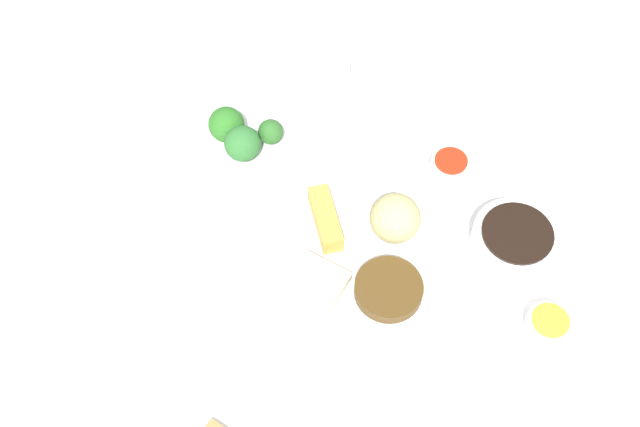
% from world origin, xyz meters
% --- Properties ---
extents(tabletop, '(2.20, 2.20, 0.02)m').
position_xyz_m(tabletop, '(0.00, 0.00, 0.01)').
color(tabletop, white).
rests_on(tabletop, ground).
extents(main_plate, '(0.25, 0.25, 0.02)m').
position_xyz_m(main_plate, '(0.00, 0.01, 0.03)').
color(main_plate, white).
rests_on(main_plate, tabletop).
extents(rice_scoop, '(0.07, 0.07, 0.07)m').
position_xyz_m(rice_scoop, '(0.05, 0.06, 0.07)').
color(rice_scoop, tan).
rests_on(rice_scoop, main_plate).
extents(spring_roll, '(0.06, 0.09, 0.03)m').
position_xyz_m(spring_roll, '(-0.04, 0.05, 0.05)').
color(spring_roll, gold).
rests_on(spring_roll, main_plate).
extents(crab_rangoon_wonton, '(0.09, 0.08, 0.01)m').
position_xyz_m(crab_rangoon_wonton, '(-0.04, -0.04, 0.04)').
color(crab_rangoon_wonton, beige).
rests_on(crab_rangoon_wonton, main_plate).
extents(stir_fry_heap, '(0.09, 0.09, 0.02)m').
position_xyz_m(stir_fry_heap, '(0.05, -0.03, 0.05)').
color(stir_fry_heap, '#4F3615').
rests_on(stir_fry_heap, main_plate).
extents(broccoli_plate, '(0.20, 0.20, 0.01)m').
position_xyz_m(broccoli_plate, '(-0.18, 0.16, 0.03)').
color(broccoli_plate, white).
rests_on(broccoli_plate, tabletop).
extents(broccoli_floret_0, '(0.04, 0.04, 0.04)m').
position_xyz_m(broccoli_floret_0, '(-0.15, 0.18, 0.05)').
color(broccoli_floret_0, '#2E6528').
rests_on(broccoli_floret_0, broccoli_plate).
extents(broccoli_floret_1, '(0.05, 0.05, 0.05)m').
position_xyz_m(broccoli_floret_1, '(-0.22, 0.18, 0.06)').
color(broccoli_floret_1, '#2D6F24').
rests_on(broccoli_floret_1, broccoli_plate).
extents(broccoli_floret_2, '(0.05, 0.05, 0.05)m').
position_xyz_m(broccoli_floret_2, '(-0.18, 0.15, 0.06)').
color(broccoli_floret_2, '#306F30').
rests_on(broccoli_floret_2, broccoli_plate).
extents(soy_sauce_bowl, '(0.12, 0.12, 0.04)m').
position_xyz_m(soy_sauce_bowl, '(0.21, 0.08, 0.04)').
color(soy_sauce_bowl, white).
rests_on(soy_sauce_bowl, tabletop).
extents(soy_sauce_bowl_liquid, '(0.10, 0.10, 0.00)m').
position_xyz_m(soy_sauce_bowl_liquid, '(0.21, 0.08, 0.06)').
color(soy_sauce_bowl_liquid, black).
rests_on(soy_sauce_bowl_liquid, soy_sauce_bowl).
extents(sauce_ramekin_sweet_and_sour, '(0.06, 0.06, 0.02)m').
position_xyz_m(sauce_ramekin_sweet_and_sour, '(0.11, 0.19, 0.03)').
color(sauce_ramekin_sweet_and_sour, white).
rests_on(sauce_ramekin_sweet_and_sour, tabletop).
extents(sauce_ramekin_sweet_and_sour_liquid, '(0.05, 0.05, 0.00)m').
position_xyz_m(sauce_ramekin_sweet_and_sour_liquid, '(0.11, 0.19, 0.05)').
color(sauce_ramekin_sweet_and_sour_liquid, red).
rests_on(sauce_ramekin_sweet_and_sour_liquid, sauce_ramekin_sweet_and_sour).
extents(sauce_ramekin_hot_mustard, '(0.06, 0.06, 0.02)m').
position_xyz_m(sauce_ramekin_hot_mustard, '(0.26, -0.03, 0.03)').
color(sauce_ramekin_hot_mustard, white).
rests_on(sauce_ramekin_hot_mustard, tabletop).
extents(sauce_ramekin_hot_mustard_liquid, '(0.05, 0.05, 0.00)m').
position_xyz_m(sauce_ramekin_hot_mustard_liquid, '(0.26, -0.03, 0.05)').
color(sauce_ramekin_hot_mustard_liquid, yellow).
rests_on(sauce_ramekin_hot_mustard_liquid, sauce_ramekin_hot_mustard).
extents(teacup, '(0.06, 0.06, 0.05)m').
position_xyz_m(teacup, '(-0.09, 0.31, 0.05)').
color(teacup, white).
rests_on(teacup, tabletop).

